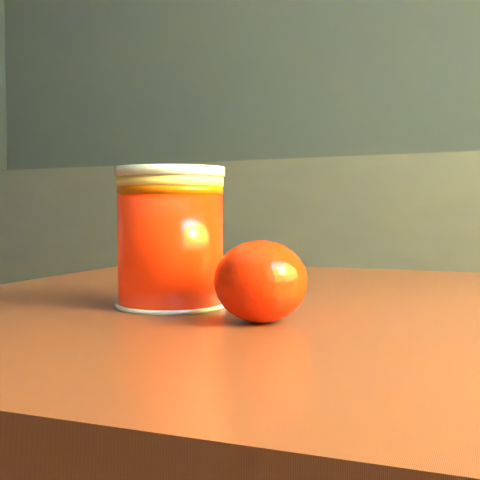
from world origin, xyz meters
The scene contains 4 objects.
kitchen_counter centered at (0.00, 1.45, 0.45)m, with size 3.15×0.60×0.90m, color #4F5054.
table centered at (0.87, 0.05, 0.60)m, with size 1.02×0.80×0.69m.
juice_glass centered at (0.66, -0.05, 0.75)m, with size 0.09×0.09×0.11m.
orange_front centered at (0.76, -0.07, 0.72)m, with size 0.07×0.07×0.06m, color #F82104.
Camera 1 is at (0.99, -0.47, 0.77)m, focal length 50.00 mm.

